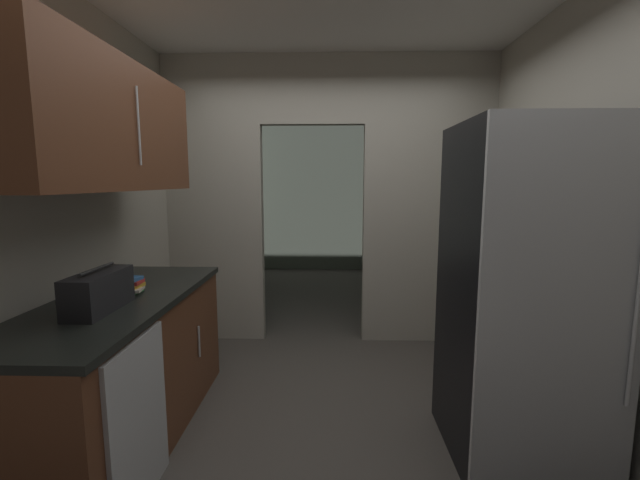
# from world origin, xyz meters

# --- Properties ---
(ground) EXTENTS (20.00, 20.00, 0.00)m
(ground) POSITION_xyz_m (0.00, 0.00, 0.00)
(ground) COLOR #47423D
(kitchen_overhead_slab) EXTENTS (3.49, 7.07, 0.06)m
(kitchen_overhead_slab) POSITION_xyz_m (0.00, 0.46, 2.74)
(kitchen_overhead_slab) COLOR silver
(kitchen_partition) EXTENTS (3.09, 0.12, 2.71)m
(kitchen_partition) POSITION_xyz_m (0.05, 1.53, 1.46)
(kitchen_partition) COLOR #ADA899
(kitchen_partition) RESTS_ON ground
(adjoining_room_shell) EXTENTS (3.09, 3.41, 2.71)m
(adjoining_room_shell) POSITION_xyz_m (0.00, 3.74, 1.36)
(adjoining_room_shell) COLOR gray
(adjoining_room_shell) RESTS_ON ground
(kitchen_flank_left) EXTENTS (0.10, 4.03, 2.71)m
(kitchen_flank_left) POSITION_xyz_m (-1.59, -0.48, 1.36)
(kitchen_flank_left) COLOR #ADA899
(kitchen_flank_left) RESTS_ON ground
(refrigerator) EXTENTS (0.76, 0.80, 1.87)m
(refrigerator) POSITION_xyz_m (1.11, -0.21, 0.93)
(refrigerator) COLOR black
(refrigerator) RESTS_ON ground
(lower_cabinet_run) EXTENTS (0.68, 1.80, 0.88)m
(lower_cabinet_run) POSITION_xyz_m (-1.20, -0.16, 0.44)
(lower_cabinet_run) COLOR brown
(lower_cabinet_run) RESTS_ON ground
(dishwasher) EXTENTS (0.02, 0.56, 0.82)m
(dishwasher) POSITION_xyz_m (-0.87, -0.66, 0.41)
(dishwasher) COLOR #B7BABC
(dishwasher) RESTS_ON ground
(upper_cabinet_counterside) EXTENTS (0.36, 1.62, 0.70)m
(upper_cabinet_counterside) POSITION_xyz_m (-1.20, -0.16, 1.86)
(upper_cabinet_counterside) COLOR brown
(boombox) EXTENTS (0.18, 0.43, 0.23)m
(boombox) POSITION_xyz_m (-1.18, -0.40, 0.99)
(boombox) COLOR black
(boombox) RESTS_ON lower_cabinet_run
(book_stack) EXTENTS (0.15, 0.16, 0.10)m
(book_stack) POSITION_xyz_m (-1.17, -0.05, 0.93)
(book_stack) COLOR #388C47
(book_stack) RESTS_ON lower_cabinet_run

